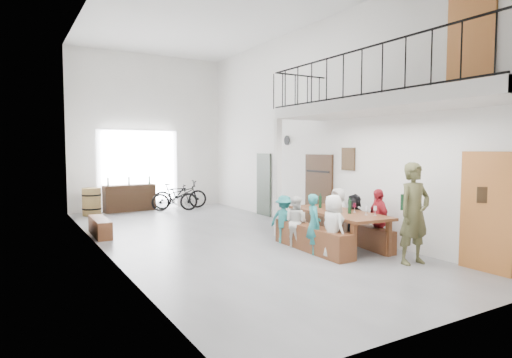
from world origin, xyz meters
TOP-DOWN VIEW (x-y plane):
  - floor at (0.00, 0.00)m, footprint 12.00×12.00m
  - room_walls at (0.00, 0.00)m, footprint 12.00×12.00m
  - gateway_portal at (-0.40, 5.94)m, footprint 2.80×0.08m
  - right_wall_decor at (2.70, -1.87)m, footprint 0.07×8.28m
  - balcony at (1.98, -3.13)m, footprint 1.52×5.62m
  - tasting_table at (1.74, -2.18)m, footprint 1.25×2.60m
  - bench_inner at (1.04, -2.13)m, footprint 0.44×2.30m
  - bench_wall at (2.30, -2.27)m, footprint 0.60×2.13m
  - tableware at (1.77, -2.21)m, footprint 0.63×1.68m
  - side_bench at (-2.50, 1.77)m, footprint 0.36×1.54m
  - oak_barrel at (-2.11, 5.29)m, footprint 0.60×0.60m
  - serving_counter at (-0.81, 5.65)m, footprint 1.77×0.64m
  - counter_bottles at (-0.81, 5.65)m, footprint 1.49×0.17m
  - guest_left_a at (1.01, -2.86)m, footprint 0.44×0.64m
  - guest_left_b at (0.93, -2.36)m, footprint 0.44×0.52m
  - guest_left_c at (0.97, -1.68)m, footprint 0.52×0.61m
  - guest_left_d at (0.95, -1.24)m, footprint 0.66×0.81m
  - guest_right_a at (2.32, -2.77)m, footprint 0.53×0.82m
  - guest_right_b at (2.27, -2.10)m, footprint 0.35×1.06m
  - guest_right_c at (2.36, -1.46)m, footprint 0.39×0.60m
  - host_standing at (2.06, -3.91)m, footprint 0.73×0.51m
  - potted_plant at (2.45, 0.68)m, footprint 0.41×0.37m
  - bicycle_near at (0.92, 5.38)m, footprint 2.01×1.01m
  - bicycle_far at (0.55, 4.90)m, footprint 1.64×0.87m

SIDE VIEW (x-z plane):
  - floor at x=0.00m, z-range 0.00..0.00m
  - potted_plant at x=2.45m, z-range 0.00..0.43m
  - side_bench at x=-2.50m, z-range 0.00..0.43m
  - bench_wall at x=2.30m, z-range 0.00..0.49m
  - bench_inner at x=1.04m, z-range 0.00..0.53m
  - oak_barrel at x=-2.11m, z-range 0.00..0.89m
  - serving_counter at x=-0.81m, z-range 0.00..0.92m
  - bicycle_far at x=0.55m, z-range 0.00..0.95m
  - bicycle_near at x=0.92m, z-range 0.00..1.01m
  - guest_left_d at x=0.95m, z-range 0.00..1.09m
  - guest_left_c at x=0.97m, z-range 0.00..1.12m
  - guest_right_b at x=2.27m, z-range 0.00..1.14m
  - guest_right_c at x=2.36m, z-range 0.00..1.22m
  - guest_left_b at x=0.93m, z-range 0.00..1.23m
  - guest_left_a at x=1.01m, z-range 0.00..1.26m
  - guest_right_a at x=2.32m, z-range 0.00..1.30m
  - tasting_table at x=1.74m, z-range 0.31..1.10m
  - tableware at x=1.77m, z-range 0.75..1.10m
  - host_standing at x=2.06m, z-range 0.00..1.90m
  - counter_bottles at x=-0.81m, z-range 0.92..1.20m
  - gateway_portal at x=-0.40m, z-range 0.00..2.80m
  - right_wall_decor at x=2.70m, z-range -0.80..4.28m
  - balcony at x=1.98m, z-range 0.97..4.96m
  - room_walls at x=0.00m, z-range -2.45..9.55m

